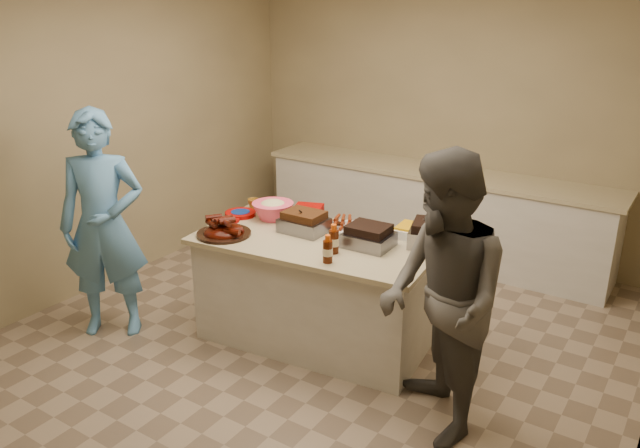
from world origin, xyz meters
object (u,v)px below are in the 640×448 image
Objects in this scene: bbq_bottle_b at (328,262)px; mustard_bottle at (305,234)px; guest_gray at (432,426)px; island at (317,338)px; coleslaw_bowl at (273,219)px; bbq_bottle_a at (334,253)px; plastic_cup at (253,209)px; guest_blue at (117,328)px; rib_platter at (224,235)px; roasting_pan at (431,245)px.

mustard_bottle is at bearing 140.77° from bbq_bottle_b.
island is at bearing -153.39° from guest_gray.
bbq_bottle_a is at bearing -22.95° from coleslaw_bowl.
guest_gray is at bearing -20.87° from plastic_cup.
bbq_bottle_a is 1.97m from guest_blue.
coleslaw_bowl reaches higher than guest_blue.
bbq_bottle_a is at bearing -150.47° from guest_gray.
rib_platter reaches higher than guest_blue.
guest_gray is at bearing -29.72° from guest_blue.
bbq_bottle_b reaches higher than guest_blue.
coleslaw_bowl is 0.97m from bbq_bottle_b.
coleslaw_bowl is 2.73× the size of mustard_bottle.
guest_gray is at bearing -21.40° from mustard_bottle.
guest_gray is (0.43, -0.84, -0.84)m from roasting_pan.
island reaches higher than guest_gray.
island is at bearing -13.53° from mustard_bottle.
roasting_pan is 0.72m from bbq_bottle_a.
rib_platter is at bearing -145.29° from mustard_bottle.
mustard_bottle reaches higher than guest_gray.
coleslaw_bowl reaches higher than bbq_bottle_a.
guest_gray is (1.31, -0.51, -0.84)m from mustard_bottle.
guest_blue is at bearing -160.24° from bbq_bottle_a.
plastic_cup is 1.47m from guest_blue.
bbq_bottle_a is 1.16m from plastic_cup.
rib_platter is 1.25m from guest_blue.
bbq_bottle_b is at bearing -21.41° from guest_blue.
bbq_bottle_a is at bearing -22.25° from plastic_cup.
rib_platter is 1.94× the size of bbq_bottle_a.
island is 1.01m from coleslaw_bowl.
coleslaw_bowl is at bearing 171.13° from roasting_pan.
roasting_pan is at bearing 7.83° from coleslaw_bowl.
bbq_bottle_b reaches higher than island.
bbq_bottle_a is 0.12× the size of guest_gray.
rib_platter is 4.40× the size of plastic_cup.
rib_platter is at bearing -71.26° from plastic_cup.
roasting_pan is 1.26m from guest_gray.
rib_platter is at bearing -100.26° from coleslaw_bowl.
mustard_bottle is (-0.42, 0.35, 0.00)m from bbq_bottle_b.
roasting_pan is 1.56× the size of bbq_bottle_b.
bbq_bottle_b is (0.92, -0.00, 0.00)m from rib_platter.
rib_platter is at bearing -159.19° from island.
guest_gray is (0.89, -0.17, -0.84)m from bbq_bottle_b.
bbq_bottle_b reaches higher than guest_gray.
plastic_cup is (-0.29, 0.11, 0.00)m from coleslaw_bowl.
plastic_cup reaches higher than guest_gray.
guest_gray is (2.01, -0.77, -0.84)m from plastic_cup.
rib_platter is 0.50m from coleslaw_bowl.
rib_platter is 0.23× the size of guest_blue.
guest_gray is at bearing -20.95° from coleslaw_bowl.
roasting_pan is 0.17× the size of guest_blue.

